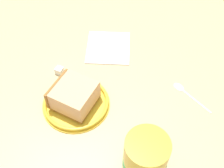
{
  "coord_description": "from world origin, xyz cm",
  "views": [
    {
      "loc": [
        9.4,
        -36.06,
        54.86
      ],
      "look_at": [
        0.57,
        4.44,
        3.0
      ],
      "focal_mm": 45.66,
      "sensor_mm": 36.0,
      "label": 1
    }
  ],
  "objects_px": {
    "teaspoon": "(184,91)",
    "sugar_cube": "(59,71)",
    "small_plate": "(76,103)",
    "folded_napkin": "(108,47)",
    "tea_mug": "(145,157)",
    "cake_slice": "(74,95)"
  },
  "relations": [
    {
      "from": "teaspoon",
      "to": "sugar_cube",
      "type": "distance_m",
      "value": 0.31
    },
    {
      "from": "tea_mug",
      "to": "teaspoon",
      "type": "relative_size",
      "value": 1.14
    },
    {
      "from": "small_plate",
      "to": "teaspoon",
      "type": "xyz_separation_m",
      "value": [
        0.24,
        0.09,
        -0.0
      ]
    },
    {
      "from": "cake_slice",
      "to": "teaspoon",
      "type": "relative_size",
      "value": 1.12
    },
    {
      "from": "tea_mug",
      "to": "sugar_cube",
      "type": "xyz_separation_m",
      "value": [
        -0.24,
        0.2,
        -0.04
      ]
    },
    {
      "from": "cake_slice",
      "to": "teaspoon",
      "type": "distance_m",
      "value": 0.26
    },
    {
      "from": "folded_napkin",
      "to": "sugar_cube",
      "type": "bearing_deg",
      "value": -131.17
    },
    {
      "from": "tea_mug",
      "to": "small_plate",
      "type": "bearing_deg",
      "value": 146.39
    },
    {
      "from": "tea_mug",
      "to": "folded_napkin",
      "type": "relative_size",
      "value": 0.89
    },
    {
      "from": "teaspoon",
      "to": "folded_napkin",
      "type": "relative_size",
      "value": 0.78
    },
    {
      "from": "folded_napkin",
      "to": "sugar_cube",
      "type": "xyz_separation_m",
      "value": [
        -0.1,
        -0.11,
        0.01
      ]
    },
    {
      "from": "cake_slice",
      "to": "sugar_cube",
      "type": "height_order",
      "value": "cake_slice"
    },
    {
      "from": "folded_napkin",
      "to": "teaspoon",
      "type": "bearing_deg",
      "value": -26.91
    },
    {
      "from": "small_plate",
      "to": "cake_slice",
      "type": "xyz_separation_m",
      "value": [
        -0.0,
        0.0,
        0.03
      ]
    },
    {
      "from": "small_plate",
      "to": "teaspoon",
      "type": "distance_m",
      "value": 0.26
    },
    {
      "from": "folded_napkin",
      "to": "sugar_cube",
      "type": "distance_m",
      "value": 0.15
    },
    {
      "from": "small_plate",
      "to": "folded_napkin",
      "type": "bearing_deg",
      "value": 81.09
    },
    {
      "from": "sugar_cube",
      "to": "cake_slice",
      "type": "bearing_deg",
      "value": -51.55
    },
    {
      "from": "tea_mug",
      "to": "teaspoon",
      "type": "bearing_deg",
      "value": 71.66
    },
    {
      "from": "teaspoon",
      "to": "folded_napkin",
      "type": "xyz_separation_m",
      "value": [
        -0.21,
        0.11,
        -0.0
      ]
    },
    {
      "from": "small_plate",
      "to": "tea_mug",
      "type": "height_order",
      "value": "tea_mug"
    },
    {
      "from": "sugar_cube",
      "to": "folded_napkin",
      "type": "bearing_deg",
      "value": 48.83
    }
  ]
}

